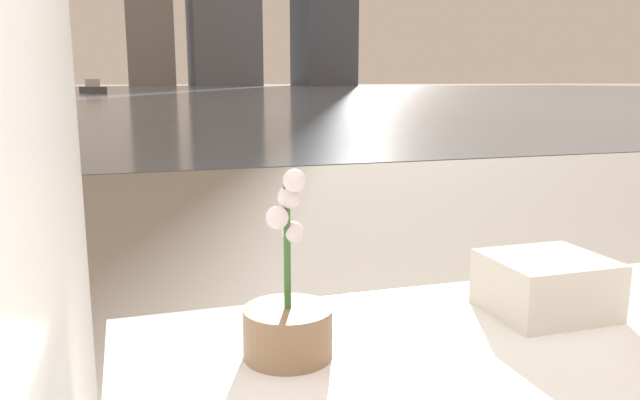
% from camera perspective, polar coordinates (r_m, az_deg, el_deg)
% --- Properties ---
extents(potted_orchid, '(0.16, 0.16, 0.34)m').
position_cam_1_polar(potted_orchid, '(1.11, -2.94, -10.87)').
color(potted_orchid, '#8C6B4C').
rests_on(potted_orchid, bathtub).
extents(towel_stack, '(0.23, 0.21, 0.12)m').
position_cam_1_polar(towel_stack, '(1.39, 19.94, -7.31)').
color(towel_stack, silver).
rests_on(towel_stack, bathtub).
extents(harbor_water, '(180.00, 110.00, 0.01)m').
position_cam_1_polar(harbor_water, '(62.26, -16.84, 9.49)').
color(harbor_water, slate).
rests_on(harbor_water, ground_plane).
extents(harbor_boat_0, '(1.27, 3.63, 1.36)m').
position_cam_1_polar(harbor_boat_0, '(65.63, -24.23, 9.48)').
color(harbor_boat_0, '#2D2D33').
rests_on(harbor_boat_0, harbor_water).
extents(harbor_boat_2, '(2.19, 3.13, 1.12)m').
position_cam_1_polar(harbor_boat_2, '(53.13, -20.06, 9.57)').
color(harbor_boat_2, '#4C4C51').
rests_on(harbor_boat_2, harbor_water).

